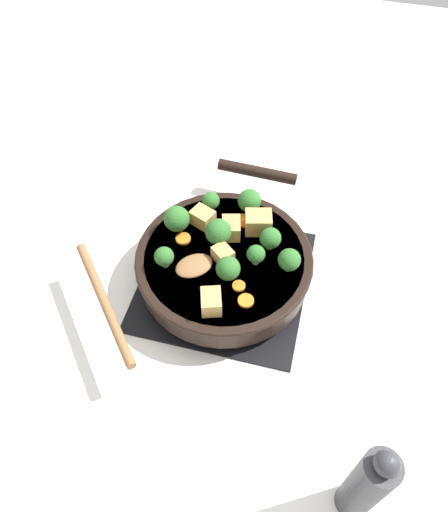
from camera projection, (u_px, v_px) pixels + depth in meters
ground_plane at (224, 281)px, 0.96m from camera, size 2.40×2.40×0.00m
front_burner_grate at (224, 277)px, 0.95m from camera, size 0.31×0.31×0.03m
skillet_pan at (224, 263)px, 0.91m from camera, size 0.42×0.32×0.05m
wooden_spoon at (142, 287)px, 0.84m from camera, size 0.25×0.26×0.02m
tofu_cube_center_large at (258, 222)px, 0.92m from camera, size 0.05×0.06×0.04m
tofu_cube_near_handle at (203, 218)px, 0.93m from camera, size 0.05×0.05×0.03m
tofu_cube_east_chunk at (220, 254)px, 0.88m from camera, size 0.04×0.05×0.03m
tofu_cube_west_chunk at (233, 229)px, 0.91m from camera, size 0.05×0.04×0.03m
tofu_cube_back_piece at (211, 302)px, 0.82m from camera, size 0.05×0.04×0.03m
broccoli_floret_near_spoon at (256, 252)px, 0.87m from camera, size 0.03×0.03×0.04m
broccoli_floret_center_top at (270, 238)px, 0.88m from camera, size 0.04×0.04×0.05m
broccoli_floret_east_rim at (218, 232)px, 0.89m from camera, size 0.05×0.05×0.05m
broccoli_floret_west_rim at (290, 259)px, 0.86m from camera, size 0.04×0.04×0.05m
broccoli_floret_north_edge at (228, 269)px, 0.84m from camera, size 0.04×0.04×0.05m
broccoli_floret_south_cluster at (177, 219)px, 0.91m from camera, size 0.05×0.05×0.05m
broccoli_floret_mid_floret at (249, 201)px, 0.94m from camera, size 0.04×0.04×0.05m
broccoli_floret_small_inner at (164, 257)px, 0.86m from camera, size 0.03×0.03×0.04m
broccoli_floret_tall_stem at (211, 201)px, 0.94m from camera, size 0.03×0.03×0.04m
carrot_slice_orange_thin at (183, 239)px, 0.91m from camera, size 0.03×0.03×0.01m
carrot_slice_near_center at (246, 301)px, 0.83m from camera, size 0.03×0.03×0.01m
carrot_slice_edge_slice at (239, 286)px, 0.85m from camera, size 0.02×0.02×0.01m
carrot_slice_under_broccoli at (243, 221)px, 0.94m from camera, size 0.03×0.03×0.01m
pepper_mill at (367, 485)px, 0.64m from camera, size 0.05×0.05×0.22m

